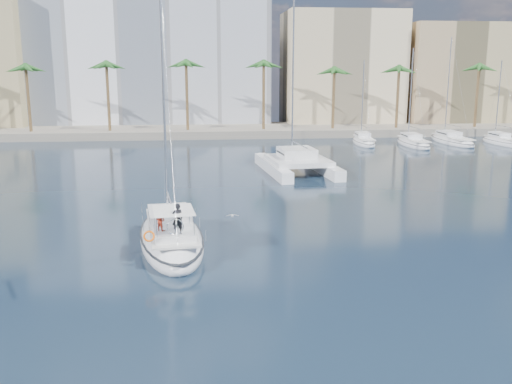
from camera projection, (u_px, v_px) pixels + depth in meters
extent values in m
plane|color=black|center=(254.00, 258.00, 33.17)|extent=(160.00, 160.00, 0.00)
cube|color=gray|center=(219.00, 130.00, 92.29)|extent=(120.00, 14.00, 1.20)
cube|color=white|center=(147.00, 47.00, 99.90)|extent=(42.00, 16.00, 28.00)
cube|color=beige|center=(341.00, 71.00, 101.05)|extent=(20.00, 14.00, 20.00)
cube|color=tan|center=(453.00, 76.00, 101.21)|extent=(18.00, 12.00, 18.00)
cylinder|color=brown|center=(219.00, 103.00, 87.39)|extent=(0.44, 0.44, 10.50)
sphere|color=#23561F|center=(219.00, 68.00, 86.25)|extent=(3.60, 3.60, 3.60)
cylinder|color=brown|center=(433.00, 102.00, 90.59)|extent=(0.44, 0.44, 10.50)
sphere|color=#23561F|center=(436.00, 68.00, 89.44)|extent=(3.60, 3.60, 3.60)
ellipsoid|color=white|center=(171.00, 240.00, 35.44)|extent=(5.23, 12.27, 2.47)
ellipsoid|color=black|center=(171.00, 234.00, 35.37)|extent=(5.28, 12.39, 0.18)
cube|color=silver|center=(171.00, 226.00, 35.02)|extent=(3.77, 9.19, 0.12)
cube|color=silver|center=(169.00, 215.00, 36.25)|extent=(3.01, 4.17, 0.60)
cube|color=black|center=(169.00, 215.00, 36.25)|extent=(2.97, 3.72, 0.14)
cylinder|color=#B7BABF|center=(164.00, 94.00, 35.92)|extent=(0.15, 0.15, 15.60)
cylinder|color=#B7BABF|center=(170.00, 200.00, 35.01)|extent=(0.70, 4.78, 0.11)
cube|color=silver|center=(174.00, 233.00, 32.79)|extent=(2.61, 3.23, 0.36)
cube|color=white|center=(173.00, 210.00, 32.38)|extent=(2.61, 3.23, 0.04)
torus|color=silver|center=(175.00, 227.00, 31.55)|extent=(0.96, 0.17, 0.96)
torus|color=#FF660D|center=(149.00, 236.00, 30.87)|extent=(0.65, 0.27, 0.64)
imported|color=black|center=(177.00, 219.00, 31.73)|extent=(0.75, 0.62, 1.77)
imported|color=#A62D19|center=(160.00, 221.00, 32.45)|extent=(0.74, 0.70, 1.20)
cube|color=white|center=(272.00, 167.00, 59.38)|extent=(2.53, 12.82, 1.10)
cube|color=white|center=(320.00, 166.00, 60.39)|extent=(2.53, 12.82, 1.10)
cube|color=silver|center=(298.00, 160.00, 59.11)|extent=(6.49, 7.59, 0.50)
cube|color=silver|center=(297.00, 153.00, 59.57)|extent=(3.89, 4.18, 1.00)
cube|color=black|center=(297.00, 152.00, 59.56)|extent=(3.86, 3.67, 0.18)
cylinder|color=#B7BABF|center=(293.00, 74.00, 59.65)|extent=(0.18, 0.18, 17.02)
ellipsoid|color=silver|center=(232.00, 216.00, 39.85)|extent=(0.19, 0.37, 0.17)
sphere|color=silver|center=(232.00, 215.00, 40.01)|extent=(0.10, 0.10, 0.10)
cube|color=gray|center=(229.00, 215.00, 39.82)|extent=(0.42, 0.15, 0.10)
cube|color=gray|center=(236.00, 215.00, 39.86)|extent=(0.42, 0.15, 0.10)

